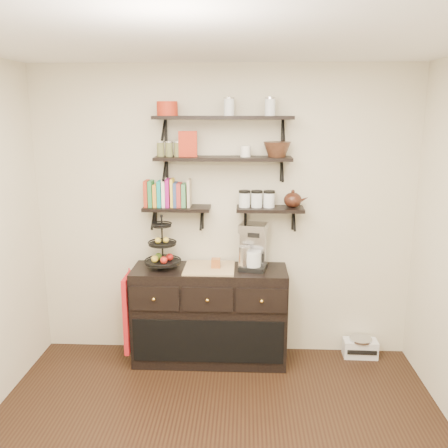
% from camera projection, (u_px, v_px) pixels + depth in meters
% --- Properties ---
extents(ceiling, '(3.50, 3.50, 0.02)m').
position_uv_depth(ceiling, '(208.00, 27.00, 2.39)').
color(ceiling, white).
rests_on(ceiling, back_wall).
extents(back_wall, '(3.50, 0.02, 2.70)m').
position_uv_depth(back_wall, '(224.00, 215.00, 4.40)').
color(back_wall, beige).
rests_on(back_wall, ground).
extents(shelf_top, '(1.20, 0.27, 0.23)m').
position_uv_depth(shelf_top, '(223.00, 118.00, 4.07)').
color(shelf_top, black).
rests_on(shelf_top, back_wall).
extents(shelf_mid, '(1.20, 0.27, 0.23)m').
position_uv_depth(shelf_mid, '(223.00, 159.00, 4.15)').
color(shelf_mid, black).
rests_on(shelf_mid, back_wall).
extents(shelf_low_left, '(0.60, 0.25, 0.23)m').
position_uv_depth(shelf_low_left, '(177.00, 209.00, 4.29)').
color(shelf_low_left, black).
rests_on(shelf_low_left, back_wall).
extents(shelf_low_right, '(0.60, 0.25, 0.23)m').
position_uv_depth(shelf_low_right, '(270.00, 210.00, 4.25)').
color(shelf_low_right, black).
rests_on(shelf_low_right, back_wall).
extents(cookbooks, '(0.40, 0.15, 0.26)m').
position_uv_depth(cookbooks, '(169.00, 194.00, 4.26)').
color(cookbooks, '#A52F1A').
rests_on(cookbooks, shelf_low_left).
extents(glass_canisters, '(0.32, 0.10, 0.13)m').
position_uv_depth(glass_canisters, '(257.00, 200.00, 4.23)').
color(glass_canisters, silver).
rests_on(glass_canisters, shelf_low_right).
extents(sideboard, '(1.40, 0.50, 0.92)m').
position_uv_depth(sideboard, '(210.00, 315.00, 4.38)').
color(sideboard, black).
rests_on(sideboard, floor).
extents(fruit_stand, '(0.32, 0.32, 0.47)m').
position_uv_depth(fruit_stand, '(163.00, 251.00, 4.26)').
color(fruit_stand, black).
rests_on(fruit_stand, sideboard).
extents(candle, '(0.08, 0.08, 0.08)m').
position_uv_depth(candle, '(216.00, 263.00, 4.27)').
color(candle, '#985123').
rests_on(candle, sideboard).
extents(coffee_maker, '(0.27, 0.27, 0.42)m').
position_uv_depth(coffee_maker, '(253.00, 247.00, 4.25)').
color(coffee_maker, black).
rests_on(coffee_maker, sideboard).
extents(thermal_carafe, '(0.11, 0.11, 0.22)m').
position_uv_depth(thermal_carafe, '(245.00, 258.00, 4.22)').
color(thermal_carafe, silver).
rests_on(thermal_carafe, sideboard).
extents(apron, '(0.04, 0.30, 0.71)m').
position_uv_depth(apron, '(129.00, 312.00, 4.31)').
color(apron, '#A61117').
rests_on(apron, sideboard).
extents(radio, '(0.32, 0.21, 0.19)m').
position_uv_depth(radio, '(360.00, 347.00, 4.52)').
color(radio, silver).
rests_on(radio, floor).
extents(recipe_box, '(0.16, 0.07, 0.22)m').
position_uv_depth(recipe_box, '(188.00, 144.00, 4.13)').
color(recipe_box, '#AB2813').
rests_on(recipe_box, shelf_mid).
extents(walnut_bowl, '(0.24, 0.24, 0.13)m').
position_uv_depth(walnut_bowl, '(277.00, 149.00, 4.11)').
color(walnut_bowl, black).
rests_on(walnut_bowl, shelf_mid).
extents(ramekins, '(0.09, 0.09, 0.10)m').
position_uv_depth(ramekins, '(245.00, 151.00, 4.12)').
color(ramekins, white).
rests_on(ramekins, shelf_mid).
extents(teapot, '(0.22, 0.17, 0.16)m').
position_uv_depth(teapot, '(293.00, 199.00, 4.21)').
color(teapot, black).
rests_on(teapot, shelf_low_right).
extents(red_pot, '(0.18, 0.18, 0.12)m').
position_uv_depth(red_pot, '(167.00, 109.00, 4.07)').
color(red_pot, '#AB2813').
rests_on(red_pot, shelf_top).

